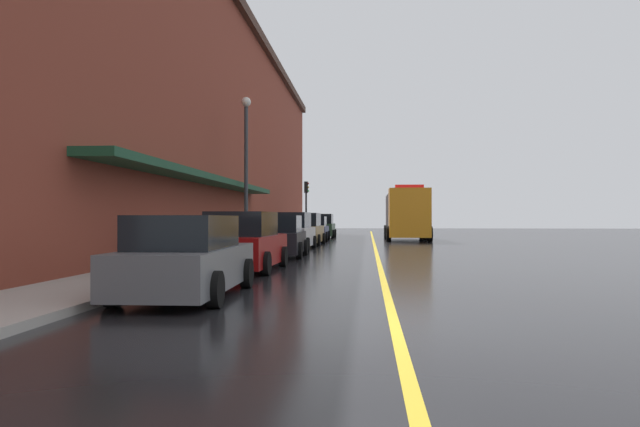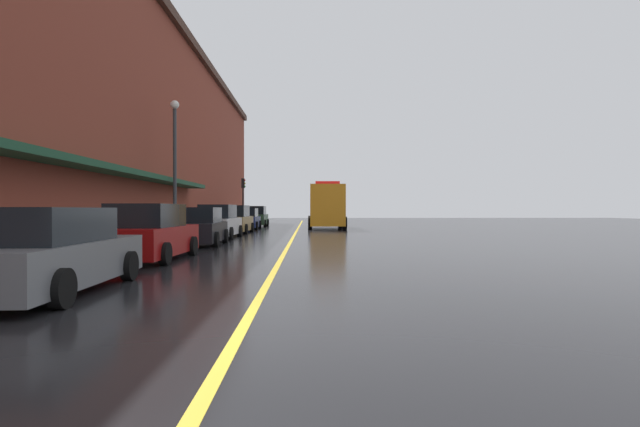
{
  "view_description": "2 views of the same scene",
  "coord_description": "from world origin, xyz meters",
  "px_view_note": "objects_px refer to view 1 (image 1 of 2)",
  "views": [
    {
      "loc": [
        -0.39,
        -8.79,
        1.54
      ],
      "look_at": [
        -2.56,
        18.78,
        1.74
      ],
      "focal_mm": 33.93,
      "sensor_mm": 36.0,
      "label": 1
    },
    {
      "loc": [
        0.86,
        -6.28,
        1.55
      ],
      "look_at": [
        1.46,
        19.19,
        1.33
      ],
      "focal_mm": 27.24,
      "sensor_mm": 36.0,
      "label": 2
    }
  ],
  "objects_px": {
    "parked_car_2": "(279,237)",
    "parked_car_4": "(305,230)",
    "parked_car_0": "(187,258)",
    "parked_car_1": "(244,243)",
    "parking_meter_2": "(291,225)",
    "street_lamp_left": "(246,156)",
    "parking_meter_0": "(266,228)",
    "parking_meter_1": "(278,226)",
    "traffic_light_near": "(306,198)",
    "utility_truck": "(406,215)",
    "parked_car_3": "(292,232)",
    "parked_car_5": "(314,229)",
    "parked_car_6": "(322,227)"
  },
  "relations": [
    {
      "from": "parked_car_1",
      "to": "parked_car_2",
      "type": "bearing_deg",
      "value": 0.04
    },
    {
      "from": "parked_car_0",
      "to": "parking_meter_0",
      "type": "distance_m",
      "value": 17.87
    },
    {
      "from": "parked_car_4",
      "to": "traffic_light_near",
      "type": "relative_size",
      "value": 1.08
    },
    {
      "from": "street_lamp_left",
      "to": "traffic_light_near",
      "type": "distance_m",
      "value": 20.88
    },
    {
      "from": "parked_car_3",
      "to": "utility_truck",
      "type": "relative_size",
      "value": 0.54
    },
    {
      "from": "parked_car_1",
      "to": "parking_meter_2",
      "type": "height_order",
      "value": "parked_car_1"
    },
    {
      "from": "parked_car_4",
      "to": "parking_meter_2",
      "type": "distance_m",
      "value": 4.98
    },
    {
      "from": "parked_car_3",
      "to": "parking_meter_1",
      "type": "xyz_separation_m",
      "value": [
        -1.34,
        4.5,
        0.22
      ]
    },
    {
      "from": "parked_car_6",
      "to": "utility_truck",
      "type": "xyz_separation_m",
      "value": [
        6.17,
        -4.56,
        0.89
      ]
    },
    {
      "from": "parked_car_0",
      "to": "parked_car_5",
      "type": "bearing_deg",
      "value": -1.03
    },
    {
      "from": "parked_car_2",
      "to": "street_lamp_left",
      "type": "xyz_separation_m",
      "value": [
        -2.09,
        3.78,
        3.63
      ]
    },
    {
      "from": "parking_meter_2",
      "to": "traffic_light_near",
      "type": "relative_size",
      "value": 0.31
    },
    {
      "from": "parked_car_5",
      "to": "utility_truck",
      "type": "bearing_deg",
      "value": -76.64
    },
    {
      "from": "parked_car_6",
      "to": "parked_car_4",
      "type": "bearing_deg",
      "value": -179.83
    },
    {
      "from": "parked_car_2",
      "to": "parked_car_6",
      "type": "xyz_separation_m",
      "value": [
        -0.03,
        22.98,
        0.09
      ]
    },
    {
      "from": "parked_car_6",
      "to": "street_lamp_left",
      "type": "height_order",
      "value": "street_lamp_left"
    },
    {
      "from": "parked_car_1",
      "to": "parking_meter_1",
      "type": "height_order",
      "value": "parked_car_1"
    },
    {
      "from": "parked_car_3",
      "to": "parking_meter_0",
      "type": "xyz_separation_m",
      "value": [
        -1.34,
        0.46,
        0.22
      ]
    },
    {
      "from": "traffic_light_near",
      "to": "parking_meter_0",
      "type": "bearing_deg",
      "value": -90.19
    },
    {
      "from": "parked_car_5",
      "to": "parking_meter_0",
      "type": "bearing_deg",
      "value": 172.68
    },
    {
      "from": "parked_car_4",
      "to": "street_lamp_left",
      "type": "xyz_separation_m",
      "value": [
        -2.01,
        -6.82,
        3.56
      ]
    },
    {
      "from": "parking_meter_0",
      "to": "parking_meter_1",
      "type": "distance_m",
      "value": 4.04
    },
    {
      "from": "parked_car_2",
      "to": "parked_car_3",
      "type": "xyz_separation_m",
      "value": [
        -0.16,
        5.29,
        0.07
      ]
    },
    {
      "from": "parked_car_1",
      "to": "parked_car_2",
      "type": "relative_size",
      "value": 1.1
    },
    {
      "from": "utility_truck",
      "to": "traffic_light_near",
      "type": "height_order",
      "value": "traffic_light_near"
    },
    {
      "from": "parking_meter_2",
      "to": "parked_car_2",
      "type": "bearing_deg",
      "value": -84.45
    },
    {
      "from": "utility_truck",
      "to": "street_lamp_left",
      "type": "bearing_deg",
      "value": -29.2
    },
    {
      "from": "parked_car_0",
      "to": "utility_truck",
      "type": "bearing_deg",
      "value": -12.71
    },
    {
      "from": "parked_car_4",
      "to": "street_lamp_left",
      "type": "distance_m",
      "value": 7.95
    },
    {
      "from": "parked_car_0",
      "to": "traffic_light_near",
      "type": "height_order",
      "value": "traffic_light_near"
    },
    {
      "from": "parked_car_2",
      "to": "parked_car_4",
      "type": "xyz_separation_m",
      "value": [
        -0.08,
        10.6,
        0.08
      ]
    },
    {
      "from": "parked_car_1",
      "to": "parked_car_5",
      "type": "relative_size",
      "value": 1.02
    },
    {
      "from": "parked_car_4",
      "to": "utility_truck",
      "type": "xyz_separation_m",
      "value": [
        6.23,
        7.82,
        0.9
      ]
    },
    {
      "from": "parked_car_2",
      "to": "parked_car_3",
      "type": "bearing_deg",
      "value": 0.31
    },
    {
      "from": "utility_truck",
      "to": "parked_car_1",
      "type": "bearing_deg",
      "value": -14.13
    },
    {
      "from": "parked_car_6",
      "to": "utility_truck",
      "type": "height_order",
      "value": "utility_truck"
    },
    {
      "from": "parked_car_6",
      "to": "parking_meter_1",
      "type": "xyz_separation_m",
      "value": [
        -1.47,
        -13.19,
        0.21
      ]
    },
    {
      "from": "parked_car_3",
      "to": "parking_meter_0",
      "type": "height_order",
      "value": "parked_car_3"
    },
    {
      "from": "parked_car_3",
      "to": "parking_meter_2",
      "type": "relative_size",
      "value": 3.48
    },
    {
      "from": "parked_car_0",
      "to": "parked_car_6",
      "type": "relative_size",
      "value": 1.18
    },
    {
      "from": "parked_car_6",
      "to": "parking_meter_0",
      "type": "relative_size",
      "value": 3.13
    },
    {
      "from": "parked_car_1",
      "to": "parking_meter_0",
      "type": "relative_size",
      "value": 3.54
    },
    {
      "from": "utility_truck",
      "to": "street_lamp_left",
      "type": "distance_m",
      "value": 17.01
    },
    {
      "from": "street_lamp_left",
      "to": "parked_car_1",
      "type": "bearing_deg",
      "value": -78.86
    },
    {
      "from": "parked_car_2",
      "to": "parked_car_6",
      "type": "height_order",
      "value": "parked_car_6"
    },
    {
      "from": "street_lamp_left",
      "to": "parked_car_2",
      "type": "bearing_deg",
      "value": -61.01
    },
    {
      "from": "parked_car_0",
      "to": "parked_car_1",
      "type": "bearing_deg",
      "value": -0.35
    },
    {
      "from": "parked_car_2",
      "to": "parked_car_4",
      "type": "bearing_deg",
      "value": -0.92
    },
    {
      "from": "parked_car_2",
      "to": "parking_meter_1",
      "type": "relative_size",
      "value": 3.22
    },
    {
      "from": "parked_car_0",
      "to": "parked_car_2",
      "type": "relative_size",
      "value": 1.15
    }
  ]
}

